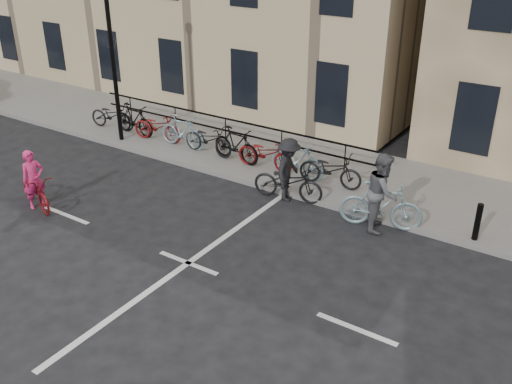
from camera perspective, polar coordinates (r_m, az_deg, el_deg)
The scene contains 8 objects.
ground at distance 12.66m, azimuth -6.79°, elevation -7.08°, with size 120.00×120.00×0.00m, color black.
sidewalk at distance 19.06m, azimuth -4.54°, elevation 5.02°, with size 46.00×4.00×0.15m, color slate.
lamp_post at distance 18.65m, azimuth -14.36°, elevation 14.78°, with size 0.36×0.36×5.28m.
bollard_east at distance 13.88m, azimuth 21.29°, elevation -2.81°, with size 0.14×0.14×0.90m, color black.
parked_bikes at distance 17.74m, azimuth -4.71°, elevation 5.36°, with size 10.40×1.23×1.05m.
cyclist_pink at distance 15.74m, azimuth -21.22°, elevation 0.40°, with size 1.85×1.11×1.56m.
cyclist_grey at distance 13.89m, azimuth 12.46°, elevation -0.67°, with size 2.07×1.12×1.93m.
cyclist_dark at distance 15.02m, azimuth 3.26°, elevation 1.60°, with size 2.02×1.20×1.72m.
Camera 1 is at (7.06, -7.96, 6.87)m, focal length 40.00 mm.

